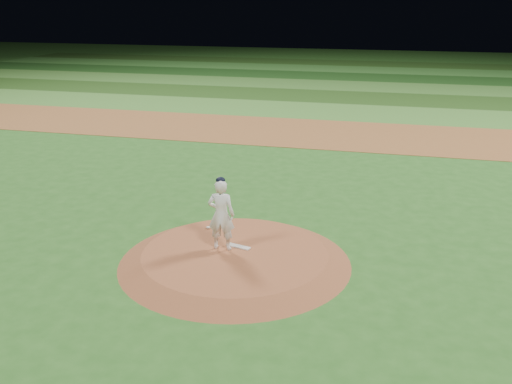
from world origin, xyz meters
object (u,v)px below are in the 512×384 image
Objects in this scene: pitcher_on_mound at (221,214)px; pitchers_mound at (235,257)px; pitching_rubber at (238,246)px; rosin_bag at (208,227)px.

pitchers_mound is at bearing -18.51° from pitcher_on_mound.
pitching_rubber reaches higher than pitchers_mound.
pitchers_mound is 1.08m from pitcher_on_mound.
rosin_bag is 0.06× the size of pitcher_on_mound.
pitchers_mound is 0.34m from pitching_rubber.
pitcher_on_mound is at bearing 161.49° from pitchers_mound.
pitching_rubber is 1.43m from rosin_bag.
rosin_bag is at bearing 123.27° from pitcher_on_mound.
pitching_rubber is at bearing 27.83° from pitcher_on_mound.
pitchers_mound is 1.66m from rosin_bag.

